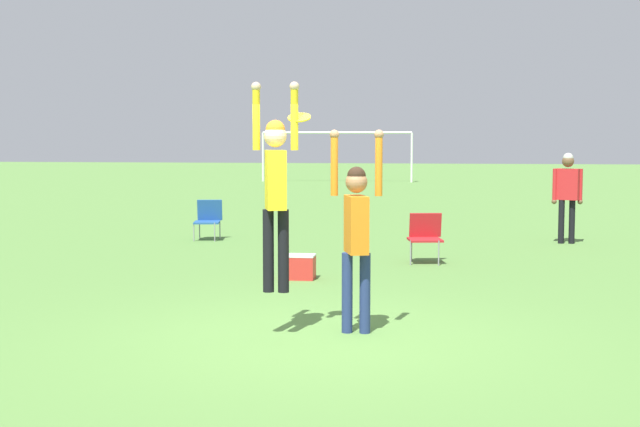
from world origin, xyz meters
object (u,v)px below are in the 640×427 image
at_px(camping_chair_0, 208,217).
at_px(camping_chair_2, 425,234).
at_px(person_defending, 356,225).
at_px(cooler_box, 301,267).
at_px(frisbee, 299,117).
at_px(person_jumping, 276,180).
at_px(person_spectator_near, 567,188).

height_order(camping_chair_0, camping_chair_2, camping_chair_2).
relative_size(person_defending, cooler_box, 5.41).
bearing_deg(person_defending, camping_chair_0, -171.64).
bearing_deg(person_defending, frisbee, -90.21).
xyz_separation_m(person_defending, frisbee, (-0.60, -0.18, 1.17)).
distance_m(person_defending, camping_chair_2, 5.67).
bearing_deg(person_jumping, camping_chair_2, -30.99).
height_order(camping_chair_2, cooler_box, camping_chair_2).
bearing_deg(cooler_box, camping_chair_0, 119.45).
bearing_deg(person_spectator_near, camping_chair_0, -153.95).
bearing_deg(person_jumping, person_defending, -90.00).
xyz_separation_m(person_jumping, cooler_box, (-0.32, 3.81, -1.50)).
bearing_deg(person_defending, camping_chair_2, 156.74).
bearing_deg(cooler_box, person_spectator_near, 47.99).
bearing_deg(person_spectator_near, frisbee, -90.83).
bearing_deg(frisbee, person_spectator_near, 65.48).
height_order(frisbee, cooler_box, frisbee).
relative_size(person_defending, camping_chair_2, 2.66).
bearing_deg(camping_chair_0, person_defending, 105.59).
bearing_deg(camping_chair_2, person_defending, 72.95).
bearing_deg(person_spectator_near, person_jumping, -91.95).
bearing_deg(camping_chair_2, person_jumping, 65.22).
bearing_deg(frisbee, cooler_box, 98.61).
height_order(person_defending, cooler_box, person_defending).
relative_size(camping_chair_0, camping_chair_2, 0.99).
bearing_deg(camping_chair_0, person_spectator_near, 173.09).
xyz_separation_m(person_jumping, person_spectator_near, (4.28, 8.92, -0.58)).
height_order(person_jumping, person_spectator_near, person_jumping).
xyz_separation_m(person_defending, cooler_box, (-1.17, 3.56, -1.01)).
bearing_deg(camping_chair_2, person_spectator_near, -142.25).
height_order(person_defending, person_spectator_near, person_defending).
relative_size(person_defending, camping_chair_0, 2.70).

